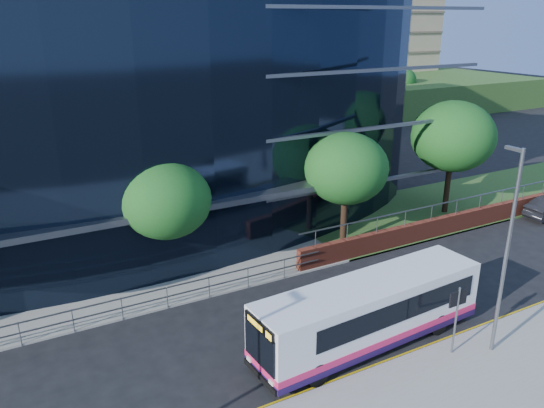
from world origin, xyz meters
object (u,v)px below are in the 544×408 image
tree_far_c (346,169)px  tree_dist_e (307,87)px  tree_far_d (453,136)px  tree_dist_f (400,81)px  streetlight_east (507,248)px  city_bus (371,311)px  street_sign (457,307)px  tree_far_b (166,200)px

tree_far_c → tree_dist_e: size_ratio=1.00×
tree_far_d → tree_dist_f: 40.01m
tree_far_c → tree_dist_f: size_ratio=1.08×
streetlight_east → city_bus: streetlight_east is taller
street_sign → tree_dist_e: (19.50, 41.59, 2.39)m
tree_far_b → streetlight_east: streetlight_east is taller
streetlight_east → tree_far_c: bearing=84.9°
tree_far_b → tree_dist_f: size_ratio=1.00×
tree_dist_f → streetlight_east: bearing=-127.6°
streetlight_east → tree_far_b: bearing=127.6°
tree_far_c → streetlight_east: (-1.00, -11.17, -0.10)m
tree_far_c → streetlight_east: 11.22m
tree_dist_e → city_bus: tree_dist_e is taller
tree_far_c → streetlight_east: size_ratio=0.81×
street_sign → tree_dist_f: 56.25m
street_sign → tree_dist_e: size_ratio=0.43×
tree_dist_e → tree_far_d: bearing=-104.9°
tree_dist_f → tree_far_c: bearing=-135.0°
city_bus → tree_far_c: bearing=57.5°
tree_far_b → tree_far_c: tree_far_c is taller
tree_dist_f → city_bus: bearing=-132.3°
street_sign → tree_dist_e: tree_dist_e is taller
tree_far_d → tree_dist_f: tree_far_d is taller
street_sign → tree_far_d: tree_far_d is taller
street_sign → tree_far_b: (-7.50, 11.09, 2.06)m
tree_far_d → tree_far_b: bearing=-178.5°
street_sign → streetlight_east: 2.80m
street_sign → tree_dist_f: (35.50, 43.59, 2.06)m
street_sign → tree_far_d: bearing=45.2°
tree_far_b → city_bus: tree_far_b is taller
tree_far_d → city_bus: (-13.72, -9.38, -3.75)m
tree_dist_f → streetlight_east: (-34.00, -44.17, 0.23)m
tree_far_d → street_sign: bearing=-134.8°
tree_dist_f → tree_far_d: bearing=-126.9°
tree_far_c → streetlight_east: bearing=-95.1°
tree_dist_f → city_bus: (-37.72, -41.38, -2.77)m
tree_far_c → tree_dist_e: (17.00, 31.00, 0.00)m
tree_far_d → tree_dist_f: size_ratio=1.23×
street_sign → tree_dist_f: bearing=50.8°
tree_dist_e → streetlight_east: size_ratio=0.81×
tree_dist_f → tree_far_b: bearing=-142.9°
tree_far_b → tree_dist_f: same height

